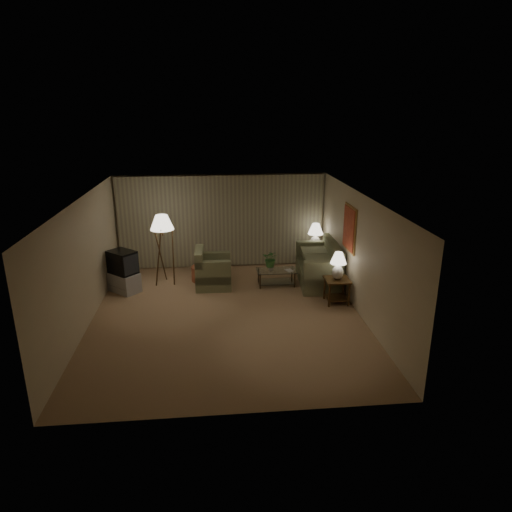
{
  "coord_description": "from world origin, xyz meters",
  "views": [
    {
      "loc": [
        -0.28,
        -9.41,
        4.51
      ],
      "look_at": [
        0.72,
        0.6,
        1.2
      ],
      "focal_mm": 32.0,
      "sensor_mm": 36.0,
      "label": 1
    }
  ],
  "objects_px": {
    "table_lamp_near": "(338,263)",
    "coffee_table": "(276,275)",
    "tv_cabinet": "(124,282)",
    "table_lamp_far": "(315,234)",
    "crt_tv": "(122,262)",
    "side_table_near": "(337,286)",
    "floor_lamp": "(164,248)",
    "armchair": "(213,272)",
    "ottoman": "(203,273)",
    "sofa": "(318,267)",
    "vase": "(271,268)",
    "side_table_far": "(315,255)"
  },
  "relations": [
    {
      "from": "armchair",
      "to": "ottoman",
      "type": "relative_size",
      "value": 1.66
    },
    {
      "from": "side_table_near",
      "to": "vase",
      "type": "bearing_deg",
      "value": 138.87
    },
    {
      "from": "side_table_far",
      "to": "coffee_table",
      "type": "xyz_separation_m",
      "value": [
        -1.28,
        -1.17,
        -0.13
      ]
    },
    {
      "from": "table_lamp_far",
      "to": "crt_tv",
      "type": "distance_m",
      "value": 5.35
    },
    {
      "from": "floor_lamp",
      "to": "ottoman",
      "type": "distance_m",
      "value": 1.26
    },
    {
      "from": "table_lamp_far",
      "to": "tv_cabinet",
      "type": "height_order",
      "value": "table_lamp_far"
    },
    {
      "from": "table_lamp_near",
      "to": "floor_lamp",
      "type": "xyz_separation_m",
      "value": [
        -4.21,
        1.66,
        -0.02
      ]
    },
    {
      "from": "sofa",
      "to": "side_table_far",
      "type": "distance_m",
      "value": 1.08
    },
    {
      "from": "ottoman",
      "to": "coffee_table",
      "type": "bearing_deg",
      "value": -15.46
    },
    {
      "from": "tv_cabinet",
      "to": "table_lamp_near",
      "type": "bearing_deg",
      "value": 29.05
    },
    {
      "from": "sofa",
      "to": "side_table_far",
      "type": "relative_size",
      "value": 3.54
    },
    {
      "from": "side_table_far",
      "to": "vase",
      "type": "height_order",
      "value": "side_table_far"
    },
    {
      "from": "side_table_near",
      "to": "table_lamp_far",
      "type": "height_order",
      "value": "table_lamp_far"
    },
    {
      "from": "side_table_far",
      "to": "table_lamp_near",
      "type": "bearing_deg",
      "value": -90.0
    },
    {
      "from": "armchair",
      "to": "tv_cabinet",
      "type": "distance_m",
      "value": 2.28
    },
    {
      "from": "side_table_near",
      "to": "coffee_table",
      "type": "height_order",
      "value": "side_table_near"
    },
    {
      "from": "coffee_table",
      "to": "ottoman",
      "type": "xyz_separation_m",
      "value": [
        -1.94,
        0.54,
        -0.08
      ]
    },
    {
      "from": "sofa",
      "to": "floor_lamp",
      "type": "relative_size",
      "value": 1.13
    },
    {
      "from": "crt_tv",
      "to": "side_table_near",
      "type": "bearing_deg",
      "value": 29.05
    },
    {
      "from": "ottoman",
      "to": "vase",
      "type": "bearing_deg",
      "value": -16.68
    },
    {
      "from": "table_lamp_near",
      "to": "table_lamp_far",
      "type": "xyz_separation_m",
      "value": [
        0.0,
        2.42,
        0.05
      ]
    },
    {
      "from": "armchair",
      "to": "ottoman",
      "type": "xyz_separation_m",
      "value": [
        -0.29,
        0.44,
        -0.2
      ]
    },
    {
      "from": "ottoman",
      "to": "crt_tv",
      "type": "bearing_deg",
      "value": -163.68
    },
    {
      "from": "coffee_table",
      "to": "tv_cabinet",
      "type": "distance_m",
      "value": 3.92
    },
    {
      "from": "sofa",
      "to": "vase",
      "type": "bearing_deg",
      "value": -81.04
    },
    {
      "from": "table_lamp_near",
      "to": "tv_cabinet",
      "type": "bearing_deg",
      "value": 166.91
    },
    {
      "from": "side_table_near",
      "to": "floor_lamp",
      "type": "bearing_deg",
      "value": 158.46
    },
    {
      "from": "side_table_near",
      "to": "ottoman",
      "type": "xyz_separation_m",
      "value": [
        -3.22,
        1.79,
        -0.21
      ]
    },
    {
      "from": "table_lamp_near",
      "to": "coffee_table",
      "type": "relative_size",
      "value": 0.64
    },
    {
      "from": "floor_lamp",
      "to": "ottoman",
      "type": "height_order",
      "value": "floor_lamp"
    },
    {
      "from": "coffee_table",
      "to": "floor_lamp",
      "type": "relative_size",
      "value": 0.56
    },
    {
      "from": "coffee_table",
      "to": "side_table_near",
      "type": "bearing_deg",
      "value": -44.29
    },
    {
      "from": "side_table_far",
      "to": "sofa",
      "type": "bearing_deg",
      "value": -97.95
    },
    {
      "from": "side_table_far",
      "to": "coffee_table",
      "type": "height_order",
      "value": "side_table_far"
    },
    {
      "from": "sofa",
      "to": "crt_tv",
      "type": "bearing_deg",
      "value": -83.9
    },
    {
      "from": "table_lamp_near",
      "to": "floor_lamp",
      "type": "height_order",
      "value": "floor_lamp"
    },
    {
      "from": "floor_lamp",
      "to": "tv_cabinet",
      "type": "bearing_deg",
      "value": -155.35
    },
    {
      "from": "table_lamp_near",
      "to": "coffee_table",
      "type": "height_order",
      "value": "table_lamp_near"
    },
    {
      "from": "side_table_near",
      "to": "crt_tv",
      "type": "height_order",
      "value": "crt_tv"
    },
    {
      "from": "sofa",
      "to": "tv_cabinet",
      "type": "bearing_deg",
      "value": -83.9
    },
    {
      "from": "side_table_far",
      "to": "crt_tv",
      "type": "relative_size",
      "value": 0.73
    },
    {
      "from": "table_lamp_far",
      "to": "coffee_table",
      "type": "height_order",
      "value": "table_lamp_far"
    },
    {
      "from": "armchair",
      "to": "table_lamp_near",
      "type": "bearing_deg",
      "value": -113.41
    },
    {
      "from": "table_lamp_far",
      "to": "tv_cabinet",
      "type": "xyz_separation_m",
      "value": [
        -5.2,
        -1.21,
        -0.79
      ]
    },
    {
      "from": "tv_cabinet",
      "to": "sofa",
      "type": "bearing_deg",
      "value": 43.74
    },
    {
      "from": "coffee_table",
      "to": "tv_cabinet",
      "type": "xyz_separation_m",
      "value": [
        -3.92,
        -0.04,
        -0.03
      ]
    },
    {
      "from": "coffee_table",
      "to": "vase",
      "type": "height_order",
      "value": "vase"
    },
    {
      "from": "armchair",
      "to": "coffee_table",
      "type": "relative_size",
      "value": 0.96
    },
    {
      "from": "floor_lamp",
      "to": "coffee_table",
      "type": "bearing_deg",
      "value": -8.01
    },
    {
      "from": "table_lamp_near",
      "to": "table_lamp_far",
      "type": "relative_size",
      "value": 0.89
    }
  ]
}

